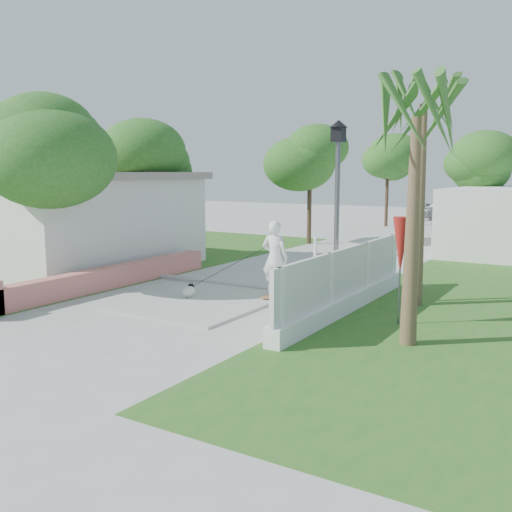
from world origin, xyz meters
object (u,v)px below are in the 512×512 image
Objects in this scene: street_lamp at (337,206)px; dog at (189,291)px; patio_umbrella at (401,246)px; parked_car at (458,210)px; bollard at (315,252)px; skateboarder at (241,265)px.

street_lamp is 8.14× the size of dog.
patio_umbrella is 27.16m from parked_car.
bollard is 2.00× the size of dog.
skateboarder is at bearing 15.79° from dog.
dog is at bearing -157.96° from street_lamp.
street_lamp is 2.89m from skateboarder.
patio_umbrella is at bearing -17.86° from dog.
bollard is at bearing 120.96° from street_lamp.
bollard reaches higher than dog.
parked_car is at bearing 96.00° from street_lamp.
skateboarder is (-2.37, -0.57, -1.56)m from street_lamp.
patio_umbrella is 4.37m from skateboarder.
street_lamp reaches higher than skateboarder.
dog is at bearing -97.13° from bollard.
patio_umbrella is (4.60, -5.50, 1.10)m from bollard.
patio_umbrella reaches higher than skateboarder.
patio_umbrella is at bearing -50.09° from bollard.
parked_car is (0.73, 27.14, 0.60)m from dog.
parked_car reaches higher than bollard.
patio_umbrella is at bearing 168.52° from skateboarder.
bollard is (-2.70, 4.50, -1.84)m from street_lamp.
skateboarder is (0.33, -5.07, 0.28)m from bollard.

